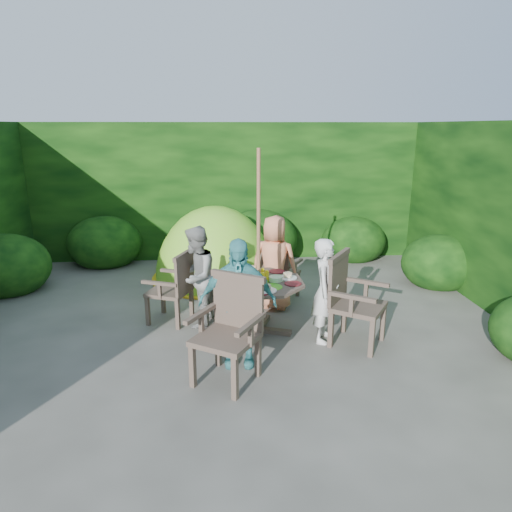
{
  "coord_description": "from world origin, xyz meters",
  "views": [
    {
      "loc": [
        -0.05,
        -4.84,
        2.43
      ],
      "look_at": [
        0.36,
        0.68,
        0.85
      ],
      "focal_mm": 32.0,
      "sensor_mm": 36.0,
      "label": 1
    }
  ],
  "objects": [
    {
      "name": "child_front",
      "position": [
        0.08,
        -0.47,
        0.68
      ],
      "size": [
        0.82,
        0.38,
        1.37
      ],
      "primitive_type": "imported",
      "rotation": [
        0.0,
        0.0,
        -0.05
      ],
      "color": "teal",
      "rests_on": "ground"
    },
    {
      "name": "patio_table",
      "position": [
        0.36,
        0.28,
        0.55
      ],
      "size": [
        1.45,
        1.45,
        0.79
      ],
      "rotation": [
        0.0,
        0.0,
        -0.35
      ],
      "color": "#3F3229",
      "rests_on": "ground"
    },
    {
      "name": "dome_tent",
      "position": [
        -0.19,
        2.39,
        0.0
      ],
      "size": [
        2.13,
        2.13,
        2.4
      ],
      "rotation": [
        0.0,
        0.0,
        0.09
      ],
      "color": "#80DE2A",
      "rests_on": "ground"
    },
    {
      "name": "hedge_enclosure",
      "position": [
        0.0,
        1.33,
        1.25
      ],
      "size": [
        9.0,
        9.0,
        2.5
      ],
      "color": "black",
      "rests_on": "ground"
    },
    {
      "name": "garden_chair_front",
      "position": [
        0.0,
        -0.76,
        0.54
      ],
      "size": [
        0.79,
        0.77,
        1.01
      ],
      "rotation": [
        0.0,
        0.0,
        -0.55
      ],
      "color": "#3F3229",
      "rests_on": "ground"
    },
    {
      "name": "child_right",
      "position": [
        1.11,
        0.0,
        0.61
      ],
      "size": [
        0.44,
        0.53,
        1.22
      ],
      "primitive_type": "imported",
      "rotation": [
        0.0,
        0.0,
        1.17
      ],
      "color": "silver",
      "rests_on": "ground"
    },
    {
      "name": "child_back",
      "position": [
        0.63,
        1.03,
        0.65
      ],
      "size": [
        0.73,
        0.59,
        1.3
      ],
      "primitive_type": "imported",
      "rotation": [
        0.0,
        0.0,
        2.82
      ],
      "color": "#E1855D",
      "rests_on": "ground"
    },
    {
      "name": "garden_chair_right",
      "position": [
        1.39,
        -0.08,
        0.54
      ],
      "size": [
        0.78,
        0.8,
        1.01
      ],
      "rotation": [
        0.0,
        0.0,
        0.99
      ],
      "color": "#3F3229",
      "rests_on": "ground"
    },
    {
      "name": "ground",
      "position": [
        0.0,
        0.0,
        0.0
      ],
      "size": [
        60.0,
        60.0,
        0.0
      ],
      "primitive_type": "plane",
      "color": "#4D4B45",
      "rests_on": "ground"
    },
    {
      "name": "child_left",
      "position": [
        -0.39,
        0.55,
        0.63
      ],
      "size": [
        0.6,
        0.71,
        1.27
      ],
      "primitive_type": "imported",
      "rotation": [
        0.0,
        0.0,
        -1.79
      ],
      "color": "gray",
      "rests_on": "ground"
    },
    {
      "name": "garden_chair_back",
      "position": [
        0.72,
        1.32,
        0.45
      ],
      "size": [
        0.67,
        0.65,
        0.85
      ],
      "rotation": [
        0.0,
        0.0,
        2.57
      ],
      "color": "#3F3229",
      "rests_on": "ground"
    },
    {
      "name": "parasol_pole",
      "position": [
        0.36,
        0.28,
        1.1
      ],
      "size": [
        0.06,
        0.06,
        2.2
      ],
      "primitive_type": "cylinder",
      "rotation": [
        0.0,
        0.0,
        -0.35
      ],
      "color": "brown",
      "rests_on": "ground"
    },
    {
      "name": "garden_chair_left",
      "position": [
        -0.68,
        0.65,
        0.48
      ],
      "size": [
        0.63,
        0.67,
        0.89
      ],
      "rotation": [
        0.0,
        0.0,
        -1.93
      ],
      "color": "#3F3229",
      "rests_on": "ground"
    }
  ]
}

